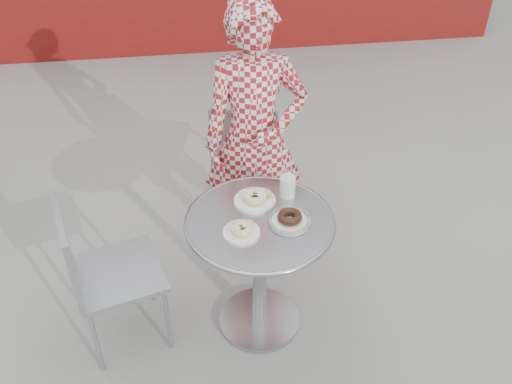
{
  "coord_description": "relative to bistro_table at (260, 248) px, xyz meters",
  "views": [
    {
      "loc": [
        -0.34,
        -2.05,
        2.47
      ],
      "look_at": [
        -0.03,
        0.1,
        0.8
      ],
      "focal_mm": 40.0,
      "sensor_mm": 36.0,
      "label": 1
    }
  ],
  "objects": [
    {
      "name": "ground",
      "position": [
        0.03,
        0.03,
        -0.55
      ],
      "size": [
        60.0,
        60.0,
        0.0
      ],
      "primitive_type": "plane",
      "color": "gray",
      "rests_on": "ground"
    },
    {
      "name": "plate_checker",
      "position": [
        0.14,
        -0.03,
        0.19
      ],
      "size": [
        0.2,
        0.2,
        0.05
      ],
      "rotation": [
        0.0,
        0.0,
        -0.07
      ],
      "color": "white",
      "rests_on": "bistro_table"
    },
    {
      "name": "milk_cup",
      "position": [
        0.16,
        0.17,
        0.24
      ],
      "size": [
        0.08,
        0.08,
        0.13
      ],
      "rotation": [
        0.0,
        0.0,
        -0.36
      ],
      "color": "white",
      "rests_on": "bistro_table"
    },
    {
      "name": "chair_far",
      "position": [
        0.06,
        1.0,
        -0.29
      ],
      "size": [
        0.49,
        0.49,
        0.85
      ],
      "rotation": [
        0.0,
        0.0,
        2.92
      ],
      "color": "#9EA0A5",
      "rests_on": "ground"
    },
    {
      "name": "plate_near",
      "position": [
        -0.09,
        -0.08,
        0.2
      ],
      "size": [
        0.17,
        0.17,
        0.05
      ],
      "rotation": [
        0.0,
        0.0,
        0.35
      ],
      "color": "white",
      "rests_on": "bistro_table"
    },
    {
      "name": "bistro_table",
      "position": [
        0.0,
        0.0,
        0.0
      ],
      "size": [
        0.72,
        0.72,
        0.73
      ],
      "rotation": [
        0.0,
        0.0,
        0.18
      ],
      "color": "#B2B2B7",
      "rests_on": "ground"
    },
    {
      "name": "plate_far",
      "position": [
        -0.0,
        0.14,
        0.2
      ],
      "size": [
        0.2,
        0.2,
        0.05
      ],
      "rotation": [
        0.0,
        0.0,
        -0.12
      ],
      "color": "white",
      "rests_on": "bistro_table"
    },
    {
      "name": "seated_person",
      "position": [
        0.06,
        0.63,
        0.24
      ],
      "size": [
        0.59,
        0.4,
        1.57
      ],
      "primitive_type": "imported",
      "rotation": [
        0.0,
        0.0,
        -0.04
      ],
      "color": "maroon",
      "rests_on": "ground"
    },
    {
      "name": "chair_left",
      "position": [
        -0.71,
        0.02,
        -0.28
      ],
      "size": [
        0.52,
        0.51,
        0.88
      ],
      "rotation": [
        0.0,
        0.0,
        1.84
      ],
      "color": "#9EA0A5",
      "rests_on": "ground"
    }
  ]
}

